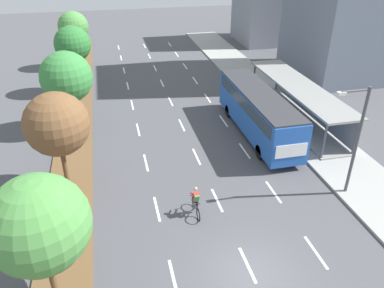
# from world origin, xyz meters

# --- Properties ---
(ground_plane) EXTENTS (140.00, 140.00, 0.00)m
(ground_plane) POSITION_xyz_m (0.00, 0.00, 0.00)
(ground_plane) COLOR #4C4C51
(median_strip) EXTENTS (2.60, 52.00, 0.12)m
(median_strip) POSITION_xyz_m (-8.30, 20.00, 0.06)
(median_strip) COLOR brown
(median_strip) RESTS_ON ground
(sidewalk_right) EXTENTS (4.50, 52.00, 0.15)m
(sidewalk_right) POSITION_xyz_m (9.25, 20.00, 0.07)
(sidewalk_right) COLOR #9E9E99
(sidewalk_right) RESTS_ON ground
(lane_divider_left) EXTENTS (0.14, 47.26, 0.01)m
(lane_divider_left) POSITION_xyz_m (-3.50, 18.13, 0.00)
(lane_divider_left) COLOR white
(lane_divider_left) RESTS_ON ground
(lane_divider_center) EXTENTS (0.14, 47.26, 0.01)m
(lane_divider_center) POSITION_xyz_m (0.00, 18.13, 0.00)
(lane_divider_center) COLOR white
(lane_divider_center) RESTS_ON ground
(lane_divider_right) EXTENTS (0.14, 47.26, 0.01)m
(lane_divider_right) POSITION_xyz_m (3.50, 18.13, 0.00)
(lane_divider_right) COLOR white
(lane_divider_right) RESTS_ON ground
(bus_shelter) EXTENTS (2.90, 13.56, 2.86)m
(bus_shelter) POSITION_xyz_m (9.53, 14.54, 1.86)
(bus_shelter) COLOR gray
(bus_shelter) RESTS_ON sidewalk_right
(bus) EXTENTS (2.54, 11.29, 3.37)m
(bus) POSITION_xyz_m (5.25, 12.91, 2.07)
(bus) COLOR #2356B2
(bus) RESTS_ON ground
(cyclist) EXTENTS (0.46, 1.82, 1.71)m
(cyclist) POSITION_xyz_m (-1.48, 4.71, 0.79)
(cyclist) COLOR black
(cyclist) RESTS_ON ground
(median_tree_nearest) EXTENTS (3.91, 3.91, 5.85)m
(median_tree_nearest) POSITION_xyz_m (-8.47, 0.72, 4.01)
(median_tree_nearest) COLOR brown
(median_tree_nearest) RESTS_ON median_strip
(median_tree_second) EXTENTS (3.61, 3.61, 6.00)m
(median_tree_second) POSITION_xyz_m (-8.38, 8.76, 4.30)
(median_tree_second) COLOR brown
(median_tree_second) RESTS_ON median_strip
(median_tree_third) EXTENTS (3.81, 3.81, 6.06)m
(median_tree_third) POSITION_xyz_m (-8.32, 16.80, 4.26)
(median_tree_third) COLOR brown
(median_tree_third) RESTS_ON median_strip
(median_tree_fourth) EXTENTS (3.29, 3.29, 6.20)m
(median_tree_fourth) POSITION_xyz_m (-8.15, 24.84, 4.65)
(median_tree_fourth) COLOR brown
(median_tree_fourth) RESTS_ON median_strip
(median_tree_fifth) EXTENTS (3.25, 3.25, 6.09)m
(median_tree_fifth) POSITION_xyz_m (-8.42, 32.88, 4.56)
(median_tree_fifth) COLOR brown
(median_tree_fifth) RESTS_ON median_strip
(streetlight) EXTENTS (1.91, 0.24, 6.50)m
(streetlight) POSITION_xyz_m (7.42, 4.59, 3.89)
(streetlight) COLOR #4C4C51
(streetlight) RESTS_ON sidewalk_right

